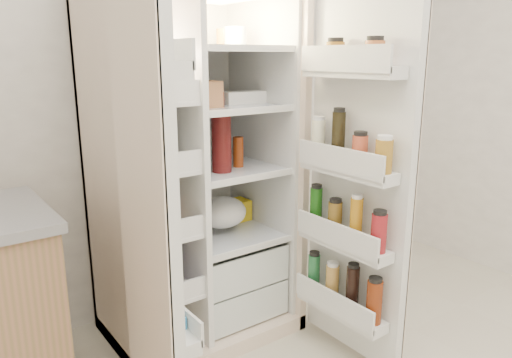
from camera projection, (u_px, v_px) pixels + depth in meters
wall_back at (163, 74)px, 2.66m from camera, size 4.00×0.02×2.70m
refrigerator at (194, 194)px, 2.53m from camera, size 0.92×0.70×1.80m
freezer_door at (149, 216)px, 1.73m from camera, size 0.15×0.40×1.72m
fridge_door at (356, 184)px, 2.22m from camera, size 0.17×0.58×1.72m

